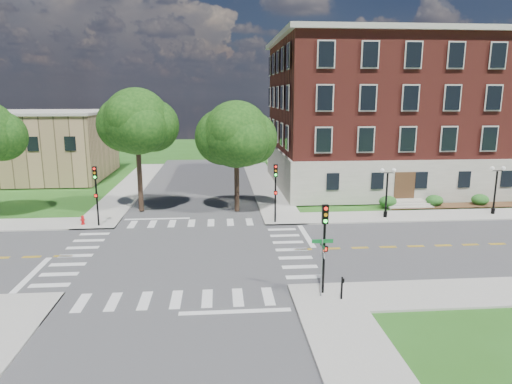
{
  "coord_description": "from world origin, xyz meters",
  "views": [
    {
      "loc": [
        2.31,
        -29.4,
        10.41
      ],
      "look_at": [
        5.1,
        4.21,
        3.2
      ],
      "focal_mm": 32.0,
      "sensor_mm": 36.0,
      "label": 1
    }
  ],
  "objects": [
    {
      "name": "sidewalk_nw",
      "position": [
        -15.38,
        15.38,
        0.06
      ],
      "size": [
        34.0,
        34.0,
        0.12
      ],
      "color": "#9E9B93",
      "rests_on": "ground"
    },
    {
      "name": "tree_c",
      "position": [
        -4.72,
        11.34,
        8.12
      ],
      "size": [
        5.8,
        5.8,
        10.92
      ],
      "color": "black",
      "rests_on": "ground"
    },
    {
      "name": "crosswalk_east",
      "position": [
        7.2,
        0.0,
        0.0
      ],
      "size": [
        2.2,
        10.2,
        0.02
      ],
      "primitive_type": null,
      "color": "silver",
      "rests_on": "ground"
    },
    {
      "name": "twin_lamp_west",
      "position": [
        16.52,
        7.41,
        2.52
      ],
      "size": [
        1.36,
        0.36,
        4.23
      ],
      "color": "black",
      "rests_on": "ground"
    },
    {
      "name": "street_sign_pole",
      "position": [
        7.52,
        -7.62,
        2.31
      ],
      "size": [
        1.1,
        1.1,
        3.1
      ],
      "color": "gray",
      "rests_on": "ground"
    },
    {
      "name": "road_ew",
      "position": [
        0.0,
        0.0,
        0.01
      ],
      "size": [
        90.0,
        12.0,
        0.01
      ],
      "primitive_type": "cube",
      "color": "#3D3D3F",
      "rests_on": "ground"
    },
    {
      "name": "push_button_post",
      "position": [
        8.5,
        -8.07,
        0.8
      ],
      "size": [
        0.14,
        0.21,
        1.2
      ],
      "color": "black",
      "rests_on": "ground"
    },
    {
      "name": "traffic_signal_se",
      "position": [
        7.71,
        -7.21,
        3.19
      ],
      "size": [
        0.32,
        0.35,
        4.8
      ],
      "color": "black",
      "rests_on": "ground"
    },
    {
      "name": "road_ns",
      "position": [
        0.0,
        0.0,
        0.01
      ],
      "size": [
        12.0,
        90.0,
        0.01
      ],
      "primitive_type": "cube",
      "color": "#3D3D3F",
      "rests_on": "ground"
    },
    {
      "name": "stop_bar_east",
      "position": [
        8.8,
        3.0,
        0.0
      ],
      "size": [
        0.4,
        5.5,
        0.0
      ],
      "primitive_type": "cube",
      "color": "silver",
      "rests_on": "ground"
    },
    {
      "name": "traffic_signal_nw",
      "position": [
        -7.38,
        6.78,
        3.19
      ],
      "size": [
        0.33,
        0.36,
        4.8
      ],
      "color": "black",
      "rests_on": "ground"
    },
    {
      "name": "sidewalk_ne",
      "position": [
        15.38,
        15.38,
        0.06
      ],
      "size": [
        34.0,
        34.0,
        0.12
      ],
      "color": "#9E9B93",
      "rests_on": "ground"
    },
    {
      "name": "tree_d",
      "position": [
        3.91,
        10.59,
        7.0
      ],
      "size": [
        5.87,
        5.87,
        9.83
      ],
      "color": "black",
      "rests_on": "ground"
    },
    {
      "name": "twin_lamp_east",
      "position": [
        26.39,
        7.69,
        2.52
      ],
      "size": [
        1.36,
        0.36,
        4.23
      ],
      "color": "black",
      "rests_on": "ground"
    },
    {
      "name": "traffic_signal_ne",
      "position": [
        6.89,
        6.64,
        3.19
      ],
      "size": [
        0.34,
        0.39,
        4.8
      ],
      "color": "black",
      "rests_on": "ground"
    },
    {
      "name": "fire_hydrant",
      "position": [
        -8.73,
        7.2,
        0.46
      ],
      "size": [
        0.35,
        0.35,
        0.75
      ],
      "color": "red",
      "rests_on": "ground"
    },
    {
      "name": "shrub_row",
      "position": [
        27.0,
        10.8,
        0.0
      ],
      "size": [
        18.0,
        2.0,
        1.3
      ],
      "primitive_type": null,
      "color": "#1E521B",
      "rests_on": "ground"
    },
    {
      "name": "ground",
      "position": [
        0.0,
        0.0,
        0.0
      ],
      "size": [
        160.0,
        160.0,
        0.0
      ],
      "primitive_type": "plane",
      "color": "#275718",
      "rests_on": "ground"
    },
    {
      "name": "secondary_building",
      "position": [
        -22.0,
        30.0,
        4.28
      ],
      "size": [
        20.4,
        15.4,
        8.3
      ],
      "color": "olive",
      "rests_on": "ground"
    },
    {
      "name": "main_building",
      "position": [
        24.0,
        21.99,
        8.34
      ],
      "size": [
        30.6,
        22.4,
        16.5
      ],
      "color": "#A4A091",
      "rests_on": "ground"
    }
  ]
}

